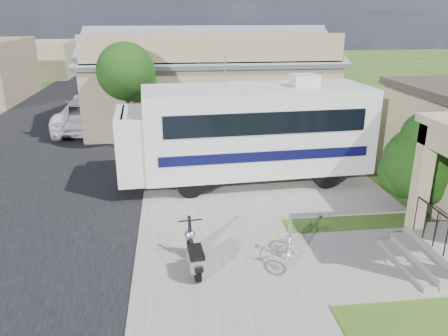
{
  "coord_description": "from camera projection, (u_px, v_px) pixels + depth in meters",
  "views": [
    {
      "loc": [
        -1.97,
        -9.64,
        5.65
      ],
      "look_at": [
        -0.5,
        2.5,
        1.3
      ],
      "focal_mm": 35.0,
      "sensor_mm": 36.0,
      "label": 1
    }
  ],
  "objects": [
    {
      "name": "street_tree_c",
      "position": [
        148.0,
        46.0,
        35.91
      ],
      "size": [
        2.44,
        2.4,
        4.42
      ],
      "color": "#301F15",
      "rests_on": "ground"
    },
    {
      "name": "walk_slab",
      "position": [
        385.0,
        260.0,
        10.53
      ],
      "size": [
        4.0,
        3.0,
        0.05
      ],
      "primitive_type": "cube",
      "color": "#67645D",
      "rests_on": "ground"
    },
    {
      "name": "street_slab",
      "position": [
        50.0,
        146.0,
        19.63
      ],
      "size": [
        9.0,
        80.0,
        0.02
      ],
      "primitive_type": "cube",
      "color": "black",
      "rests_on": "ground"
    },
    {
      "name": "bicycle",
      "position": [
        289.0,
        244.0,
        10.35
      ],
      "size": [
        0.96,
        1.68,
        0.97
      ],
      "primitive_type": "imported",
      "rotation": [
        0.0,
        0.0,
        -0.33
      ],
      "color": "#A5A6AD",
      "rests_on": "ground"
    },
    {
      "name": "pickup_truck",
      "position": [
        88.0,
        114.0,
        22.22
      ],
      "size": [
        2.74,
        5.89,
        1.63
      ],
      "primitive_type": "imported",
      "rotation": [
        0.0,
        0.0,
        3.15
      ],
      "color": "silver",
      "rests_on": "ground"
    },
    {
      "name": "motorhome",
      "position": [
        247.0,
        130.0,
        14.94
      ],
      "size": [
        8.64,
        3.17,
        4.36
      ],
      "rotation": [
        0.0,
        0.0,
        0.06
      ],
      "color": "#BCBBB7",
      "rests_on": "ground"
    },
    {
      "name": "ground",
      "position": [
        255.0,
        248.0,
        11.13
      ],
      "size": [
        120.0,
        120.0,
        0.0
      ],
      "primitive_type": "plane",
      "color": "#254512"
    },
    {
      "name": "scooter",
      "position": [
        194.0,
        254.0,
        9.92
      ],
      "size": [
        0.56,
        1.6,
        1.05
      ],
      "rotation": [
        0.0,
        0.0,
        0.1
      ],
      "color": "black",
      "rests_on": "ground"
    },
    {
      "name": "van",
      "position": [
        103.0,
        91.0,
        28.38
      ],
      "size": [
        3.24,
        6.19,
        1.71
      ],
      "primitive_type": "imported",
      "rotation": [
        0.0,
        0.0,
        -0.15
      ],
      "color": "silver",
      "rests_on": "ground"
    },
    {
      "name": "sidewalk_slab",
      "position": [
        194.0,
        141.0,
        20.36
      ],
      "size": [
        4.0,
        80.0,
        0.06
      ],
      "primitive_type": "cube",
      "color": "#67645D",
      "rests_on": "ground"
    },
    {
      "name": "shrub",
      "position": [
        421.0,
        160.0,
        12.95
      ],
      "size": [
        2.44,
        2.33,
        2.99
      ],
      "color": "#301F15",
      "rests_on": "ground"
    },
    {
      "name": "warehouse",
      "position": [
        208.0,
        85.0,
        23.53
      ],
      "size": [
        12.5,
        8.4,
        5.04
      ],
      "color": "#817150",
      "rests_on": "ground"
    },
    {
      "name": "street_tree_b",
      "position": [
        142.0,
        51.0,
        27.39
      ],
      "size": [
        2.44,
        2.4,
        4.73
      ],
      "color": "#301F15",
      "rests_on": "ground"
    },
    {
      "name": "driveway_slab",
      "position": [
        273.0,
        181.0,
        15.5
      ],
      "size": [
        7.0,
        6.0,
        0.05
      ],
      "primitive_type": "cube",
      "color": "#67645D",
      "rests_on": "ground"
    },
    {
      "name": "distant_bldg_near",
      "position": [
        29.0,
        59.0,
        40.7
      ],
      "size": [
        8.0,
        7.0,
        3.2
      ],
      "primitive_type": "cube",
      "color": "#817150",
      "rests_on": "ground"
    },
    {
      "name": "street_tree_a",
      "position": [
        129.0,
        74.0,
        18.09
      ],
      "size": [
        2.44,
        2.4,
        4.58
      ],
      "color": "#301F15",
      "rests_on": "ground"
    },
    {
      "name": "garden_hose",
      "position": [
        404.0,
        248.0,
        10.97
      ],
      "size": [
        0.35,
        0.35,
        0.16
      ],
      "primitive_type": "cylinder",
      "color": "#15691C",
      "rests_on": "ground"
    }
  ]
}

